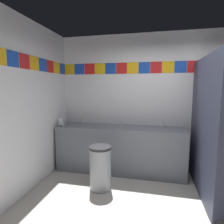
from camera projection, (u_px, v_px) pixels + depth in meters
The scene contains 10 objects.
wall_back at pixel (173, 102), 3.73m from camera, with size 4.55×0.09×2.71m.
wall_side at pixel (7, 109), 2.57m from camera, with size 0.09×3.35×2.71m.
vanity_counter at pixel (120, 148), 3.73m from camera, with size 2.46×0.60×0.89m.
faucet_left at pixel (82, 122), 3.93m from camera, with size 0.04×0.10×0.14m.
faucet_center at pixel (121, 123), 3.75m from camera, with size 0.04×0.10×0.14m.
faucet_right at pixel (163, 125), 3.57m from camera, with size 0.04×0.10×0.14m.
soap_dispenser at pixel (62, 122), 3.73m from camera, with size 0.09×0.09×0.16m.
stall_divider at pixel (219, 131), 2.60m from camera, with size 0.92×1.57×2.12m.
toilet at pixel (224, 167), 3.21m from camera, with size 0.39×0.49×0.74m.
trash_bin at pixel (100, 168), 3.07m from camera, with size 0.36×0.36×0.72m.
Camera 1 is at (-0.37, -2.18, 1.65)m, focal length 30.20 mm.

